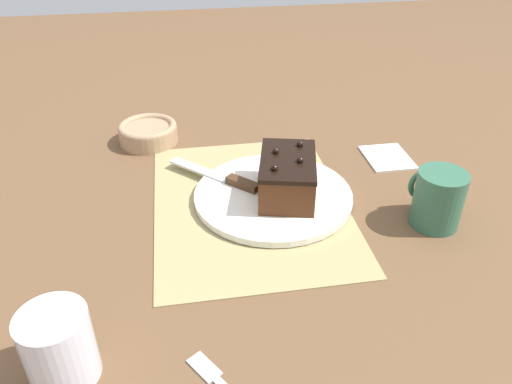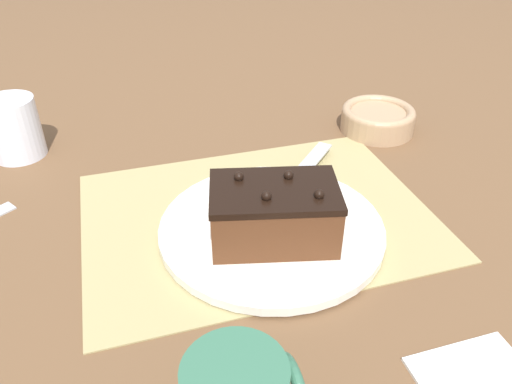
{
  "view_description": "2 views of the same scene",
  "coord_description": "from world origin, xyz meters",
  "px_view_note": "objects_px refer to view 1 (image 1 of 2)",
  "views": [
    {
      "loc": [
        -0.74,
        0.11,
        0.51
      ],
      "look_at": [
        -0.02,
        -0.01,
        0.04
      ],
      "focal_mm": 35.0,
      "sensor_mm": 36.0,
      "label": 1
    },
    {
      "loc": [
        -0.16,
        -0.52,
        0.41
      ],
      "look_at": [
        -0.02,
        -0.05,
        0.07
      ],
      "focal_mm": 35.0,
      "sensor_mm": 36.0,
      "label": 2
    }
  ],
  "objects_px": {
    "small_bowl": "(148,132)",
    "serving_knife": "(228,179)",
    "cake_plate": "(273,195)",
    "chocolate_cake": "(287,175)",
    "coffee_mug": "(437,198)",
    "drinking_glass": "(59,347)"
  },
  "relations": [
    {
      "from": "serving_knife",
      "to": "drinking_glass",
      "type": "distance_m",
      "value": 0.45
    },
    {
      "from": "cake_plate",
      "to": "chocolate_cake",
      "type": "bearing_deg",
      "value": -94.04
    },
    {
      "from": "cake_plate",
      "to": "serving_knife",
      "type": "height_order",
      "value": "serving_knife"
    },
    {
      "from": "serving_knife",
      "to": "small_bowl",
      "type": "distance_m",
      "value": 0.26
    },
    {
      "from": "chocolate_cake",
      "to": "serving_knife",
      "type": "distance_m",
      "value": 0.12
    },
    {
      "from": "chocolate_cake",
      "to": "drinking_glass",
      "type": "relative_size",
      "value": 1.75
    },
    {
      "from": "serving_knife",
      "to": "coffee_mug",
      "type": "xyz_separation_m",
      "value": [
        -0.16,
        -0.33,
        0.03
      ]
    },
    {
      "from": "chocolate_cake",
      "to": "coffee_mug",
      "type": "distance_m",
      "value": 0.26
    },
    {
      "from": "chocolate_cake",
      "to": "small_bowl",
      "type": "bearing_deg",
      "value": 42.55
    },
    {
      "from": "drinking_glass",
      "to": "small_bowl",
      "type": "bearing_deg",
      "value": -8.48
    },
    {
      "from": "serving_knife",
      "to": "coffee_mug",
      "type": "relative_size",
      "value": 1.64
    },
    {
      "from": "coffee_mug",
      "to": "chocolate_cake",
      "type": "bearing_deg",
      "value": 64.68
    },
    {
      "from": "serving_knife",
      "to": "coffee_mug",
      "type": "distance_m",
      "value": 0.37
    },
    {
      "from": "small_bowl",
      "to": "serving_knife",
      "type": "bearing_deg",
      "value": -145.47
    },
    {
      "from": "drinking_glass",
      "to": "coffee_mug",
      "type": "xyz_separation_m",
      "value": [
        0.22,
        -0.57,
        0.0
      ]
    },
    {
      "from": "serving_knife",
      "to": "drinking_glass",
      "type": "height_order",
      "value": "drinking_glass"
    },
    {
      "from": "drinking_glass",
      "to": "coffee_mug",
      "type": "distance_m",
      "value": 0.61
    },
    {
      "from": "drinking_glass",
      "to": "small_bowl",
      "type": "height_order",
      "value": "drinking_glass"
    },
    {
      "from": "drinking_glass",
      "to": "coffee_mug",
      "type": "bearing_deg",
      "value": -69.38
    },
    {
      "from": "coffee_mug",
      "to": "small_bowl",
      "type": "bearing_deg",
      "value": 51.58
    },
    {
      "from": "chocolate_cake",
      "to": "small_bowl",
      "type": "height_order",
      "value": "chocolate_cake"
    },
    {
      "from": "cake_plate",
      "to": "coffee_mug",
      "type": "distance_m",
      "value": 0.28
    }
  ]
}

